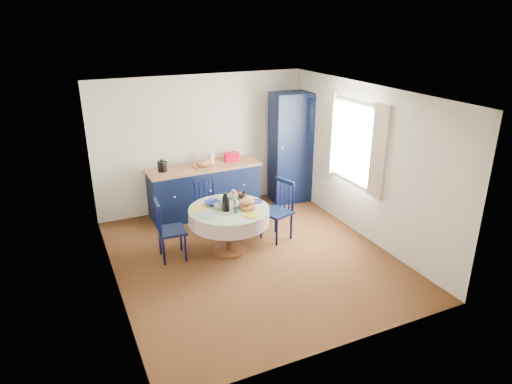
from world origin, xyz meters
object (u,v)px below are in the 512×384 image
Objects in this scene: mug_b at (236,210)px; mug_c at (242,196)px; dining_table at (229,216)px; mug_a at (219,206)px; chair_far at (207,205)px; chair_right at (278,210)px; cobalt_bowl at (213,203)px; pantry_cabinet at (291,148)px; chair_left at (169,230)px; kitchen_counter at (205,189)px; mug_d at (212,199)px.

mug_c is (0.30, 0.48, 0.01)m from mug_b.
dining_table is 9.51× the size of mug_a.
chair_right is at bearing -39.82° from chair_far.
mug_c is at bearing -59.33° from chair_far.
mug_b is (0.02, -0.20, 0.16)m from dining_table.
mug_b is 0.38× the size of cobalt_bowl.
chair_left is (-2.80, -1.35, -0.58)m from pantry_cabinet.
chair_left is at bearing 167.78° from dining_table.
chair_right is (0.76, -1.48, 0.03)m from kitchen_counter.
pantry_cabinet is at bearing 38.92° from mug_c.
mug_a is at bearing -81.41° from cobalt_bowl.
mug_a reaches higher than mug_d.
chair_left is at bearing -148.90° from pantry_cabinet.
pantry_cabinet is 2.37× the size of chair_far.
mug_a is at bearing -102.27° from kitchen_counter.
mug_b is at bearing -53.83° from mug_a.
pantry_cabinet is 1.83m from chair_right.
pantry_cabinet is at bearing 126.69° from chair_right.
kitchen_counter is 8.97× the size of cobalt_bowl.
kitchen_counter is 1.62m from mug_a.
chair_left is 1.05m from mug_b.
chair_far is 10.18× the size of mug_b.
chair_left is 0.82m from mug_d.
mug_a is 1.40× the size of mug_d.
mug_c is at bearing -123.90° from chair_right.
cobalt_bowl is at bearing -104.96° from kitchen_counter.
mug_c is 0.51m from cobalt_bowl.
mug_c is (0.19, -1.32, 0.32)m from kitchen_counter.
chair_right is 1.11m from mug_d.
chair_far is at bearing 83.26° from mug_a.
chair_left reaches higher than mug_b.
chair_right is at bearing -119.62° from pantry_cabinet.
mug_c is at bearing -7.75° from mug_d.
pantry_cabinet is 3.17m from chair_left.
pantry_cabinet is 16.29× the size of mug_c.
chair_right is at bearing 7.54° from dining_table.
kitchen_counter is 0.71m from chair_far.
mug_d is at bearing -100.51° from chair_far.
dining_table is at bearing -66.38° from mug_d.
mug_c reaches higher than mug_d.
mug_a is (-0.29, -1.56, 0.32)m from kitchen_counter.
dining_table is at bearing 96.80° from mug_b.
chair_right reaches higher than chair_left.
dining_table is 0.41m from mug_d.
pantry_cabinet reaches higher than cobalt_bowl.
mug_d is at bearing -120.40° from chair_right.
mug_a is 0.56× the size of cobalt_bowl.
chair_left is at bearing -176.12° from mug_c.
kitchen_counter is 2.32× the size of chair_far.
mug_a is at bearing 126.17° from mug_b.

